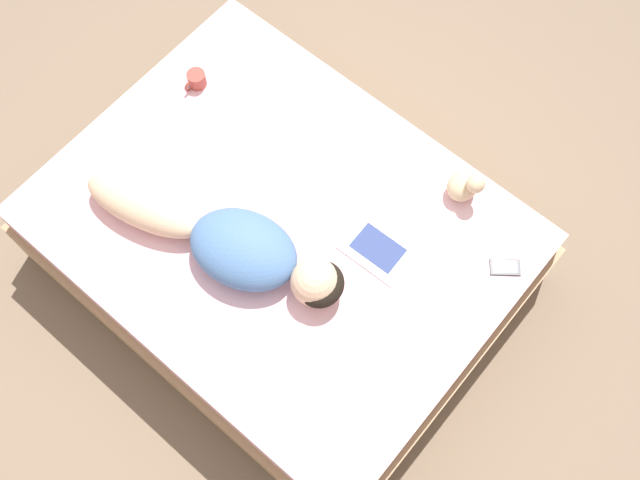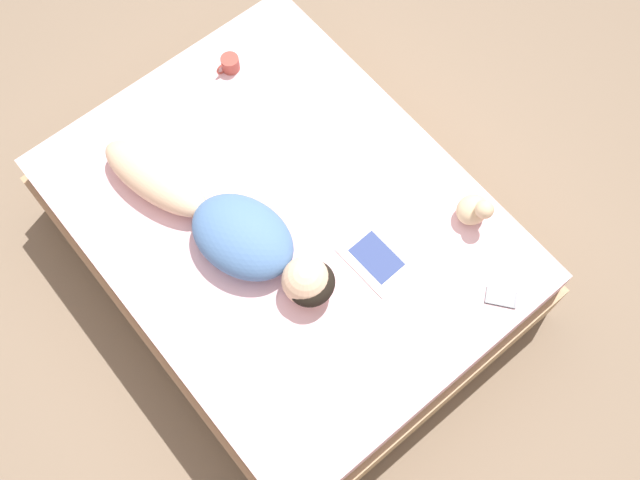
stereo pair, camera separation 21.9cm
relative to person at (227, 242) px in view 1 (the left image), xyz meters
The scene contains 7 objects.
ground_plane 0.70m from the person, 162.94° to the left, with size 12.00×12.00×0.00m, color #7A6651.
bed 0.45m from the person, 162.94° to the left, with size 1.62×2.09×0.55m.
person is the anchor object (origin of this frame).
open_magazine 0.72m from the person, 137.73° to the left, with size 0.45×0.32×0.01m.
coffee_mug 0.89m from the person, 126.92° to the right, with size 0.13×0.09×0.08m.
cell_phone 1.20m from the person, 126.57° to the left, with size 0.14×0.15×0.01m.
plush_toy 1.07m from the person, 145.33° to the left, with size 0.15×0.16×0.19m.
Camera 1 is at (0.92, 1.01, 3.58)m, focal length 42.00 mm.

